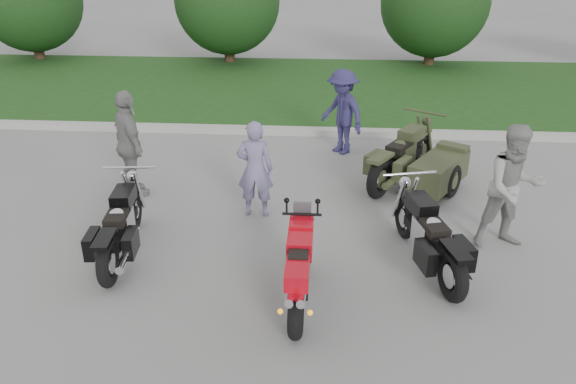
# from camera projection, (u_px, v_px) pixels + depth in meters

# --- Properties ---
(ground) EXTENTS (80.00, 80.00, 0.00)m
(ground) POSITION_uv_depth(u_px,v_px,m) (283.00, 276.00, 7.63)
(ground) COLOR gray
(ground) RESTS_ON ground
(curb) EXTENTS (60.00, 0.30, 0.15)m
(curb) POSITION_uv_depth(u_px,v_px,m) (304.00, 131.00, 13.04)
(curb) COLOR #B0AEA6
(curb) RESTS_ON ground
(grass_strip) EXTENTS (60.00, 8.00, 0.14)m
(grass_strip) POSITION_uv_depth(u_px,v_px,m) (310.00, 88.00, 16.81)
(grass_strip) COLOR #2E5F20
(grass_strip) RESTS_ON ground
(tree_mid_left) EXTENTS (3.60, 3.60, 4.00)m
(tree_mid_left) POSITION_uv_depth(u_px,v_px,m) (227.00, 1.00, 19.16)
(tree_mid_left) COLOR #3F2B1C
(tree_mid_left) RESTS_ON ground
(tree_mid_right) EXTENTS (3.60, 3.60, 4.00)m
(tree_mid_right) POSITION_uv_depth(u_px,v_px,m) (435.00, 3.00, 18.70)
(tree_mid_right) COLOR #3F2B1C
(tree_mid_right) RESTS_ON ground
(sportbike_red) EXTENTS (0.31, 1.88, 0.89)m
(sportbike_red) POSITION_uv_depth(u_px,v_px,m) (299.00, 268.00, 6.83)
(sportbike_red) COLOR black
(sportbike_red) RESTS_ON ground
(cruiser_left) EXTENTS (0.52, 2.26, 0.87)m
(cruiser_left) POSITION_uv_depth(u_px,v_px,m) (120.00, 229.00, 7.91)
(cruiser_left) COLOR black
(cruiser_left) RESTS_ON ground
(cruiser_right) EXTENTS (0.78, 2.29, 0.90)m
(cruiser_right) POSITION_uv_depth(u_px,v_px,m) (431.00, 239.00, 7.62)
(cruiser_right) COLOR black
(cruiser_right) RESTS_ON ground
(cruiser_sidecar) EXTENTS (1.96, 2.34, 0.97)m
(cruiser_sidecar) POSITION_uv_depth(u_px,v_px,m) (422.00, 166.00, 10.06)
(cruiser_sidecar) COLOR black
(cruiser_sidecar) RESTS_ON ground
(person_stripe) EXTENTS (0.59, 0.39, 1.61)m
(person_stripe) POSITION_uv_depth(u_px,v_px,m) (255.00, 169.00, 8.99)
(person_stripe) COLOR slate
(person_stripe) RESTS_ON ground
(person_grey) EXTENTS (1.02, 0.86, 1.86)m
(person_grey) POSITION_uv_depth(u_px,v_px,m) (513.00, 188.00, 8.02)
(person_grey) COLOR #999893
(person_grey) RESTS_ON ground
(person_denim) EXTENTS (1.26, 1.30, 1.78)m
(person_denim) POSITION_uv_depth(u_px,v_px,m) (342.00, 112.00, 11.63)
(person_denim) COLOR navy
(person_denim) RESTS_ON ground
(person_back) EXTENTS (1.03, 1.16, 1.89)m
(person_back) POSITION_uv_depth(u_px,v_px,m) (129.00, 145.00, 9.64)
(person_back) COLOR gray
(person_back) RESTS_ON ground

